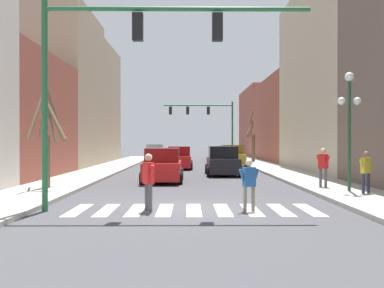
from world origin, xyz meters
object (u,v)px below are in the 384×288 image
at_px(pedestrian_waiting_at_curb, 366,168).
at_px(car_parked_right_near, 232,156).
at_px(street_tree_right_near, 252,141).
at_px(car_parked_left_near, 163,166).
at_px(car_parked_left_far, 155,154).
at_px(pedestrian_on_right_sidewalk, 249,180).
at_px(street_tree_left_far, 48,141).
at_px(street_lamp_right_corner, 349,107).
at_px(car_parked_right_far, 179,158).
at_px(pedestrian_near_right_corner, 148,177).
at_px(pedestrian_on_left_sidewalk, 323,164).
at_px(traffic_signal_far, 207,117).
at_px(car_parked_right_mid, 224,154).
at_px(car_driving_toward_lane, 223,162).
at_px(traffic_signal_near, 123,53).

bearing_deg(pedestrian_waiting_at_curb, car_parked_right_near, 70.91).
bearing_deg(street_tree_right_near, car_parked_left_near, -110.42).
height_order(car_parked_right_near, pedestrian_waiting_at_curb, car_parked_right_near).
bearing_deg(car_parked_left_far, car_parked_left_near, -174.80).
bearing_deg(pedestrian_on_right_sidewalk, street_tree_left_far, 126.17).
bearing_deg(pedestrian_on_right_sidewalk, pedestrian_waiting_at_curb, 15.92).
relative_size(car_parked_left_near, pedestrian_waiting_at_curb, 2.87).
bearing_deg(street_lamp_right_corner, car_parked_right_far, 113.08).
relative_size(car_parked_right_far, pedestrian_waiting_at_curb, 2.79).
bearing_deg(pedestrian_near_right_corner, pedestrian_on_left_sidewalk, -77.96).
distance_m(car_parked_right_far, pedestrian_on_left_sidewalk, 16.46).
bearing_deg(car_parked_left_far, pedestrian_waiting_at_curb, -161.09).
relative_size(traffic_signal_far, car_parked_right_mid, 1.60).
bearing_deg(pedestrian_near_right_corner, car_parked_left_near, -26.42).
height_order(traffic_signal_far, pedestrian_on_right_sidewalk, traffic_signal_far).
xyz_separation_m(car_driving_toward_lane, car_parked_left_near, (-3.51, -4.48, -0.02)).
bearing_deg(pedestrian_waiting_at_curb, car_parked_right_mid, 68.14).
bearing_deg(street_tree_right_near, pedestrian_waiting_at_curb, -89.03).
bearing_deg(street_lamp_right_corner, pedestrian_waiting_at_curb, -63.33).
bearing_deg(street_tree_right_near, car_driving_toward_lane, -104.49).
distance_m(car_parked_right_near, car_parked_right_mid, 10.02).
xyz_separation_m(pedestrian_on_right_sidewalk, street_tree_left_far, (-7.85, 5.50, 1.20)).
xyz_separation_m(street_lamp_right_corner, car_parked_left_near, (-7.78, 5.77, -2.66)).
height_order(traffic_signal_far, street_tree_left_far, traffic_signal_far).
height_order(car_parked_right_far, car_parked_left_far, car_parked_left_far).
distance_m(pedestrian_near_right_corner, street_tree_right_near, 31.55).
bearing_deg(street_lamp_right_corner, car_parked_right_near, 97.40).
bearing_deg(pedestrian_waiting_at_curb, pedestrian_near_right_corner, 175.94).
height_order(street_lamp_right_corner, car_parked_left_far, street_lamp_right_corner).
bearing_deg(pedestrian_on_left_sidewalk, pedestrian_on_right_sidewalk, 112.82).
distance_m(pedestrian_on_left_sidewalk, pedestrian_waiting_at_curb, 2.53).
xyz_separation_m(traffic_signal_near, pedestrian_on_left_sidewalk, (7.85, 5.79, -3.68)).
height_order(traffic_signal_near, car_driving_toward_lane, traffic_signal_near).
distance_m(car_parked_right_mid, pedestrian_waiting_at_curb, 31.51).
bearing_deg(pedestrian_waiting_at_curb, car_parked_right_far, 86.02).
bearing_deg(pedestrian_on_right_sidewalk, car_driving_toward_lane, 69.95).
distance_m(street_lamp_right_corner, car_driving_toward_lane, 11.42).
relative_size(traffic_signal_near, car_parked_right_mid, 1.75).
xyz_separation_m(car_parked_right_near, pedestrian_on_left_sidewalk, (2.12, -19.00, 0.31)).
height_order(car_parked_right_mid, pedestrian_near_right_corner, pedestrian_near_right_corner).
relative_size(traffic_signal_near, car_driving_toward_lane, 1.89).
xyz_separation_m(traffic_signal_near, car_parked_left_far, (-1.51, 33.47, -3.99)).
bearing_deg(pedestrian_on_right_sidewalk, car_parked_right_far, 78.12).
bearing_deg(car_parked_left_far, street_lamp_right_corner, -161.29).
bearing_deg(car_parked_right_near, car_parked_right_far, 131.39).
relative_size(car_parked_right_far, car_parked_left_near, 0.97).
xyz_separation_m(car_parked_right_near, pedestrian_on_right_sidewalk, (-1.90, -24.79, 0.10)).
bearing_deg(car_parked_right_far, street_tree_right_near, 144.16).
xyz_separation_m(car_parked_right_mid, pedestrian_waiting_at_curb, (2.95, -31.37, 0.34)).
height_order(traffic_signal_far, street_tree_right_near, traffic_signal_far).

